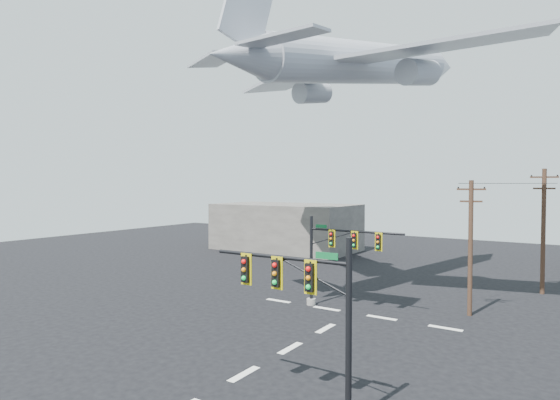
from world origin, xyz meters
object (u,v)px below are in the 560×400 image
Objects in this scene: signal_mast_near at (311,313)px; signal_mast_far at (333,256)px; utility_pole_b at (543,229)px; airliner at (362,64)px; utility_pole_a at (470,245)px.

signal_mast_near is 14.95m from signal_mast_far.
signal_mast_far is at bearing 113.59° from signal_mast_near.
airliner is at bearing -160.62° from utility_pole_b.
utility_pole_a is 16.40m from airliner.
utility_pole_b is (11.87, 12.90, 1.51)m from signal_mast_far.
airliner is (-0.52, 6.01, 14.57)m from signal_mast_far.
utility_pole_a is 10.16m from utility_pole_b.
signal_mast_far is at bearing -142.32° from utility_pole_b.
signal_mast_near is at bearing -66.41° from signal_mast_far.
utility_pole_a is (8.33, 3.39, 1.01)m from signal_mast_far.
signal_mast_near is 27.28m from utility_pole_b.
signal_mast_near is 25.27m from airliner.
utility_pole_b reaches higher than signal_mast_far.
signal_mast_near is at bearing -112.18° from utility_pole_b.
utility_pole_b is at bearing 47.39° from signal_mast_far.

